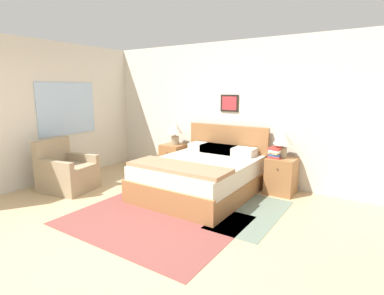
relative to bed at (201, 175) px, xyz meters
The scene contains 16 objects.
ground_plane 2.12m from the bed, 91.96° to the right, with size 16.00×16.00×0.00m, color tan.
wall_back 1.44m from the bed, 93.90° to the left, with size 7.75×0.09×2.60m.
wall_left 2.99m from the bed, 169.02° to the right, with size 0.08×5.52×2.60m.
area_rug_main 1.32m from the bed, 89.47° to the right, with size 2.27×1.74×0.01m.
area_rug_bedside 1.15m from the bed, 18.31° to the right, with size 0.76×1.55×0.01m.
bed is the anchor object (origin of this frame).
armchair 2.35m from the bed, 151.21° to the right, with size 0.91×0.86×0.88m.
nightstand_near_window 1.34m from the bed, 146.55° to the left, with size 0.45×0.49×0.61m.
nightstand_by_door 1.34m from the bed, 33.38° to the left, with size 0.45×0.49×0.61m.
table_lamp_near_window 1.47m from the bed, 145.49° to the left, with size 0.31×0.31×0.48m.
table_lamp_by_door 1.47m from the bed, 34.43° to the left, with size 0.31×0.31×0.48m.
book_thick_bottom 1.27m from the bed, 34.18° to the left, with size 0.22×0.23×0.03m.
book_hardcover_middle 1.28m from the bed, 34.18° to the left, with size 0.18×0.21×0.04m.
book_novel_upper 1.29m from the bed, 34.18° to the left, with size 0.21×0.25×0.03m.
book_slim_near_top 1.30m from the bed, 34.18° to the left, with size 0.18×0.25×0.04m.
book_paperback_top 1.31m from the bed, 34.18° to the left, with size 0.21×0.28×0.03m.
Camera 1 is at (2.58, -2.03, 1.74)m, focal length 28.00 mm.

